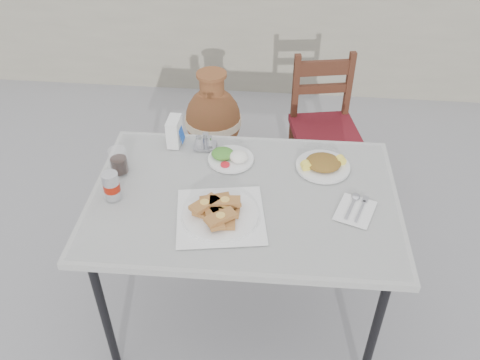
# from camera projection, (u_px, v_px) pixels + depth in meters

# --- Properties ---
(ground) EXTENTS (80.00, 80.00, 0.00)m
(ground) POSITION_uv_depth(u_px,v_px,m) (228.00, 303.00, 2.78)
(ground) COLOR slate
(ground) RESTS_ON ground
(cafe_table) EXTENTS (1.37, 0.94, 0.83)m
(cafe_table) POSITION_uv_depth(u_px,v_px,m) (244.00, 204.00, 2.27)
(cafe_table) COLOR black
(cafe_table) RESTS_ON ground
(pide_plate) EXTENTS (0.42, 0.42, 0.07)m
(pide_plate) POSITION_uv_depth(u_px,v_px,m) (220.00, 210.00, 2.10)
(pide_plate) COLOR silver
(pide_plate) RESTS_ON cafe_table
(salad_rice_plate) EXTENTS (0.22, 0.22, 0.06)m
(salad_rice_plate) POSITION_uv_depth(u_px,v_px,m) (230.00, 157.00, 2.42)
(salad_rice_plate) COLOR silver
(salad_rice_plate) RESTS_ON cafe_table
(salad_chopped_plate) EXTENTS (0.25, 0.25, 0.05)m
(salad_chopped_plate) POSITION_uv_depth(u_px,v_px,m) (323.00, 164.00, 2.37)
(salad_chopped_plate) COLOR silver
(salad_chopped_plate) RESTS_ON cafe_table
(soda_can) EXTENTS (0.07, 0.07, 0.13)m
(soda_can) POSITION_uv_depth(u_px,v_px,m) (111.00, 186.00, 2.18)
(soda_can) COLOR silver
(soda_can) RESTS_ON cafe_table
(cola_glass) EXTENTS (0.08, 0.08, 0.12)m
(cola_glass) POSITION_uv_depth(u_px,v_px,m) (119.00, 162.00, 2.33)
(cola_glass) COLOR white
(cola_glass) RESTS_ON cafe_table
(napkin_holder) EXTENTS (0.08, 0.12, 0.14)m
(napkin_holder) POSITION_uv_depth(u_px,v_px,m) (175.00, 131.00, 2.50)
(napkin_holder) COLOR silver
(napkin_holder) RESTS_ON cafe_table
(condiment_caddy) EXTENTS (0.11, 0.09, 0.08)m
(condiment_caddy) POSITION_uv_depth(u_px,v_px,m) (205.00, 143.00, 2.49)
(condiment_caddy) COLOR #AFAEB5
(condiment_caddy) RESTS_ON cafe_table
(cutlery_napkin) EXTENTS (0.20, 0.23, 0.01)m
(cutlery_napkin) POSITION_uv_depth(u_px,v_px,m) (356.00, 208.00, 2.16)
(cutlery_napkin) COLOR silver
(cutlery_napkin) RESTS_ON cafe_table
(chair) EXTENTS (0.48, 0.48, 0.92)m
(chair) POSITION_uv_depth(u_px,v_px,m) (324.00, 126.00, 3.30)
(chair) COLOR #361A0E
(chair) RESTS_ON ground
(terracotta_urn) EXTENTS (0.40, 0.40, 0.70)m
(terracotta_urn) POSITION_uv_depth(u_px,v_px,m) (213.00, 121.00, 3.63)
(terracotta_urn) COLOR brown
(terracotta_urn) RESTS_ON ground
(back_wall) EXTENTS (6.00, 0.25, 1.20)m
(back_wall) POSITION_uv_depth(u_px,v_px,m) (261.00, 23.00, 4.35)
(back_wall) COLOR gray
(back_wall) RESTS_ON ground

